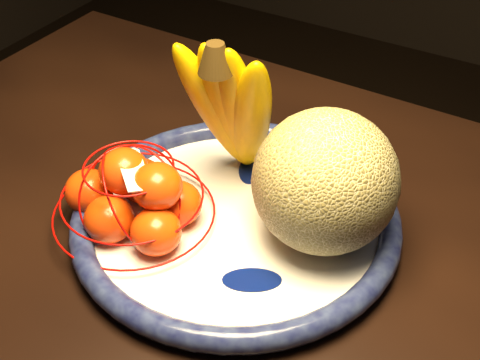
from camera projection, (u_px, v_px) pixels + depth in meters
The scene contains 5 objects.
fruit_bowl at pixel (236, 219), 0.81m from camera, with size 0.40×0.40×0.03m.
cantaloupe at pixel (325, 182), 0.74m from camera, with size 0.17×0.17×0.17m, color olive.
banana_bunch at pixel (233, 104), 0.80m from camera, with size 0.16×0.15×0.24m.
mandarin_bag at pixel (135, 198), 0.79m from camera, with size 0.24×0.24×0.12m.
price_tag at pixel (133, 169), 0.75m from camera, with size 0.07×0.03×0.00m, color white.
Camera 1 is at (0.17, -0.34, 1.34)m, focal length 50.00 mm.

